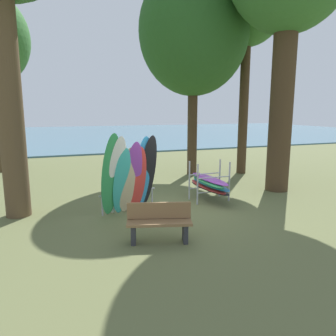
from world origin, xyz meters
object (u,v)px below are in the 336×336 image
Objects in this scene: tree_far_right_back at (194,32)px; board_storage_rack at (209,183)px; leaning_board_pile at (130,177)px; park_bench at (159,222)px; tree_mid_behind at (248,3)px.

tree_far_right_back is 6.88m from board_storage_rack.
leaning_board_pile is 1.56× the size of park_bench.
leaning_board_pile is 1.07× the size of board_storage_rack.
leaning_board_pile is (-6.15, -3.90, -6.21)m from tree_mid_behind.
leaning_board_pile is at bearing -131.55° from tree_far_right_back.
tree_mid_behind is 6.31× the size of park_bench.
board_storage_rack is 3.57m from park_bench.
board_storage_rack is at bearing -135.10° from tree_mid_behind.
tree_mid_behind reaches higher than board_storage_rack.
park_bench is (0.13, -2.10, -0.58)m from leaning_board_pile.
park_bench is at bearing -86.55° from leaning_board_pile.
tree_far_right_back is at bearing 72.58° from board_storage_rack.
tree_far_right_back reaches higher than park_bench.
tree_mid_behind is at bearing 44.90° from park_bench.
leaning_board_pile is at bearing 93.45° from park_bench.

